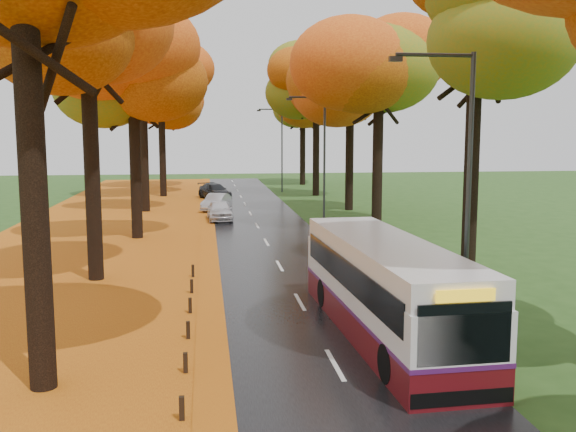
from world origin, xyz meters
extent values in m
cube|color=black|center=(0.00, 25.00, 0.02)|extent=(6.50, 90.00, 0.04)
cube|color=silver|center=(0.00, 25.00, 0.04)|extent=(0.12, 90.00, 0.01)
cube|color=#993B0D|center=(-9.00, 25.00, 0.01)|extent=(12.00, 90.00, 0.02)
cube|color=orange|center=(-3.05, 25.00, 0.04)|extent=(0.90, 90.00, 0.01)
cylinder|color=black|center=(-6.90, 5.50, 4.29)|extent=(0.60, 0.60, 8.58)
cylinder|color=black|center=(-7.50, 16.50, 4.58)|extent=(0.60, 0.60, 9.15)
ellipsoid|color=orange|center=(-7.50, 16.50, 10.30)|extent=(8.00, 8.00, 6.24)
cylinder|color=black|center=(-6.90, 26.50, 4.00)|extent=(0.60, 0.60, 8.00)
ellipsoid|color=orange|center=(-6.90, 26.50, 9.00)|extent=(9.20, 9.20, 7.18)
cylinder|color=black|center=(-7.50, 38.50, 4.29)|extent=(0.60, 0.60, 8.58)
ellipsoid|color=orange|center=(-7.50, 38.50, 9.65)|extent=(8.00, 8.00, 6.24)
cylinder|color=black|center=(-6.90, 49.50, 4.58)|extent=(0.60, 0.60, 9.15)
ellipsoid|color=orange|center=(-6.90, 49.50, 10.30)|extent=(9.20, 9.20, 7.18)
cylinder|color=black|center=(-7.50, 59.50, 4.00)|extent=(0.60, 0.60, 8.00)
ellipsoid|color=orange|center=(-7.50, 59.50, 9.00)|extent=(8.00, 8.00, 6.24)
cylinder|color=black|center=(7.50, 15.50, 4.61)|extent=(0.60, 0.60, 9.22)
ellipsoid|color=orange|center=(7.50, 15.50, 10.37)|extent=(8.20, 8.20, 6.40)
cylinder|color=black|center=(6.90, 27.50, 4.10)|extent=(0.60, 0.60, 8.19)
ellipsoid|color=orange|center=(6.90, 27.50, 9.22)|extent=(9.20, 9.20, 7.18)
cylinder|color=black|center=(7.50, 37.50, 4.35)|extent=(0.60, 0.60, 8.70)
ellipsoid|color=orange|center=(7.50, 37.50, 9.79)|extent=(8.20, 8.20, 6.40)
cylinder|color=black|center=(6.90, 48.50, 4.61)|extent=(0.60, 0.60, 9.22)
ellipsoid|color=orange|center=(6.90, 48.50, 10.37)|extent=(9.20, 9.20, 7.18)
cylinder|color=black|center=(7.50, 60.50, 4.10)|extent=(0.60, 0.60, 8.19)
ellipsoid|color=orange|center=(7.50, 60.50, 9.22)|extent=(8.20, 8.20, 6.40)
cube|color=black|center=(-3.70, 3.40, 0.26)|extent=(0.11, 0.11, 0.52)
cube|color=black|center=(-3.70, 6.00, 0.26)|extent=(0.11, 0.11, 0.52)
cube|color=black|center=(-3.70, 8.60, 0.26)|extent=(0.11, 0.11, 0.52)
cube|color=black|center=(-3.70, 11.20, 0.26)|extent=(0.11, 0.11, 0.52)
cube|color=black|center=(-3.70, 13.80, 0.26)|extent=(0.11, 0.11, 0.52)
cube|color=black|center=(-3.70, 16.40, 0.26)|extent=(0.11, 0.11, 0.52)
cylinder|color=#333538|center=(4.20, 8.00, 4.00)|extent=(0.14, 0.14, 8.00)
cylinder|color=#333538|center=(3.10, 8.00, 7.90)|extent=(2.20, 0.11, 0.11)
cube|color=#333538|center=(2.00, 8.00, 7.78)|extent=(0.35, 0.18, 0.14)
cylinder|color=#333538|center=(4.20, 30.00, 4.00)|extent=(0.14, 0.14, 8.00)
cylinder|color=#333538|center=(3.10, 30.00, 7.90)|extent=(2.20, 0.11, 0.11)
cube|color=#333538|center=(2.00, 30.00, 7.78)|extent=(0.35, 0.18, 0.14)
cylinder|color=#333538|center=(4.20, 52.00, 4.00)|extent=(0.14, 0.14, 8.00)
cylinder|color=#333538|center=(3.10, 52.00, 7.90)|extent=(2.20, 0.11, 0.11)
cube|color=#333538|center=(2.00, 52.00, 7.78)|extent=(0.35, 0.18, 0.14)
cube|color=#530D12|center=(1.90, 8.23, 0.46)|extent=(2.79, 10.42, 0.85)
cube|color=white|center=(1.90, 8.23, 1.50)|extent=(2.79, 10.42, 1.22)
cube|color=white|center=(1.90, 8.23, 2.43)|extent=(2.73, 10.21, 0.66)
cube|color=#4E1959|center=(1.90, 8.23, 0.93)|extent=(2.81, 10.44, 0.11)
cube|color=black|center=(1.90, 8.23, 1.87)|extent=(2.78, 9.59, 0.80)
cube|color=black|center=(2.12, 3.10, 1.68)|extent=(2.07, 0.15, 1.31)
cube|color=yellow|center=(2.12, 3.10, 2.50)|extent=(1.29, 0.12, 0.26)
cube|color=black|center=(2.12, 3.12, 0.30)|extent=(2.30, 0.22, 0.33)
cylinder|color=black|center=(1.00, 4.67, 0.51)|extent=(0.30, 0.95, 0.94)
cylinder|color=black|center=(3.10, 4.76, 0.51)|extent=(0.30, 0.95, 0.94)
cylinder|color=black|center=(0.71, 11.28, 0.51)|extent=(0.30, 0.95, 0.94)
cylinder|color=black|center=(2.82, 11.37, 0.51)|extent=(0.30, 0.95, 0.94)
imported|color=silver|center=(-2.23, 32.80, 0.70)|extent=(1.73, 3.93, 1.32)
imported|color=#A8AAB0|center=(-2.35, 38.09, 0.66)|extent=(2.43, 3.96, 1.23)
imported|color=black|center=(-2.35, 46.34, 0.69)|extent=(3.23, 4.86, 1.31)
camera|label=1|loc=(-3.15, -9.15, 5.85)|focal=40.00mm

